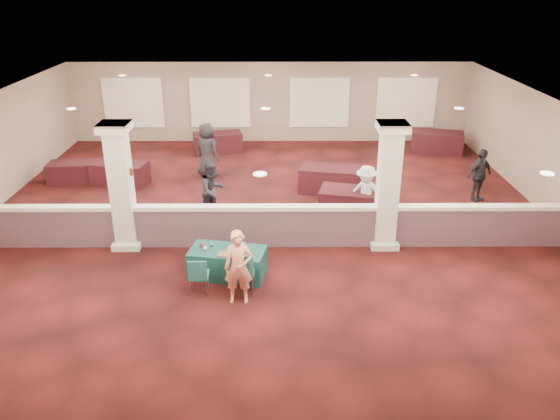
{
  "coord_description": "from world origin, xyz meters",
  "views": [
    {
      "loc": [
        0.31,
        -13.93,
        6.37
      ],
      "look_at": [
        0.36,
        -2.0,
        1.2
      ],
      "focal_mm": 35.0,
      "sensor_mm": 36.0,
      "label": 1
    }
  ],
  "objects_px": {
    "far_table_back_center": "(218,143)",
    "far_table_back_right": "(437,142)",
    "conf_chair_main": "(243,270)",
    "attendee_c": "(479,175)",
    "far_table_front_left": "(120,173)",
    "attendee_b": "(366,194)",
    "attendee_a": "(213,191)",
    "conf_chair_side": "(198,273)",
    "woman": "(239,267)",
    "far_table_back_left": "(74,172)",
    "far_table_front_center": "(331,179)",
    "attendee_d": "(207,150)",
    "far_table_front_right": "(355,203)",
    "near_table": "(228,263)"
  },
  "relations": [
    {
      "from": "near_table",
      "to": "attendee_b",
      "type": "relative_size",
      "value": 1.04
    },
    {
      "from": "near_table",
      "to": "far_table_front_center",
      "type": "height_order",
      "value": "far_table_front_center"
    },
    {
      "from": "conf_chair_side",
      "to": "far_table_back_left",
      "type": "bearing_deg",
      "value": 123.75
    },
    {
      "from": "woman",
      "to": "attendee_c",
      "type": "height_order",
      "value": "attendee_c"
    },
    {
      "from": "near_table",
      "to": "woman",
      "type": "height_order",
      "value": "woman"
    },
    {
      "from": "attendee_a",
      "to": "attendee_b",
      "type": "bearing_deg",
      "value": -43.79
    },
    {
      "from": "far_table_front_left",
      "to": "attendee_b",
      "type": "xyz_separation_m",
      "value": [
        7.61,
        -3.0,
        0.45
      ]
    },
    {
      "from": "attendee_d",
      "to": "near_table",
      "type": "bearing_deg",
      "value": 136.84
    },
    {
      "from": "attendee_a",
      "to": "far_table_front_left",
      "type": "bearing_deg",
      "value": 99.26
    },
    {
      "from": "far_table_back_center",
      "to": "far_table_back_right",
      "type": "height_order",
      "value": "far_table_back_right"
    },
    {
      "from": "far_table_front_center",
      "to": "attendee_b",
      "type": "xyz_separation_m",
      "value": [
        0.73,
        -2.27,
        0.41
      ]
    },
    {
      "from": "woman",
      "to": "attendee_d",
      "type": "xyz_separation_m",
      "value": [
        -1.57,
        7.81,
        0.11
      ]
    },
    {
      "from": "conf_chair_side",
      "to": "attendee_b",
      "type": "distance_m",
      "value": 5.6
    },
    {
      "from": "conf_chair_side",
      "to": "far_table_front_left",
      "type": "distance_m",
      "value": 7.62
    },
    {
      "from": "conf_chair_side",
      "to": "attendee_d",
      "type": "xyz_separation_m",
      "value": [
        -0.67,
        7.51,
        0.42
      ]
    },
    {
      "from": "far_table_back_center",
      "to": "far_table_back_right",
      "type": "relative_size",
      "value": 0.94
    },
    {
      "from": "far_table_front_center",
      "to": "conf_chair_side",
      "type": "bearing_deg",
      "value": -119.34
    },
    {
      "from": "far_table_front_center",
      "to": "attendee_d",
      "type": "distance_m",
      "value": 4.36
    },
    {
      "from": "near_table",
      "to": "woman",
      "type": "bearing_deg",
      "value": -61.94
    },
    {
      "from": "far_table_front_right",
      "to": "far_table_back_right",
      "type": "distance_m",
      "value": 7.38
    },
    {
      "from": "far_table_front_right",
      "to": "attendee_c",
      "type": "xyz_separation_m",
      "value": [
        3.88,
        1.2,
        0.41
      ]
    },
    {
      "from": "conf_chair_side",
      "to": "far_table_front_left",
      "type": "relative_size",
      "value": 0.48
    },
    {
      "from": "woman",
      "to": "far_table_front_right",
      "type": "xyz_separation_m",
      "value": [
        3.0,
        4.37,
        -0.41
      ]
    },
    {
      "from": "far_table_front_left",
      "to": "far_table_front_right",
      "type": "distance_m",
      "value": 7.86
    },
    {
      "from": "near_table",
      "to": "far_table_back_left",
      "type": "relative_size",
      "value": 1.03
    },
    {
      "from": "far_table_back_left",
      "to": "attendee_c",
      "type": "relative_size",
      "value": 1.01
    },
    {
      "from": "conf_chair_main",
      "to": "attendee_c",
      "type": "relative_size",
      "value": 0.61
    },
    {
      "from": "conf_chair_main",
      "to": "far_table_back_left",
      "type": "height_order",
      "value": "conf_chair_main"
    },
    {
      "from": "conf_chair_main",
      "to": "attendee_d",
      "type": "distance_m",
      "value": 7.7
    },
    {
      "from": "conf_chair_main",
      "to": "far_table_back_center",
      "type": "bearing_deg",
      "value": 96.14
    },
    {
      "from": "conf_chair_side",
      "to": "far_table_front_center",
      "type": "bearing_deg",
      "value": 58.53
    },
    {
      "from": "conf_chair_side",
      "to": "far_table_back_right",
      "type": "xyz_separation_m",
      "value": [
        7.9,
        10.28,
        -0.11
      ]
    },
    {
      "from": "conf_chair_main",
      "to": "attendee_c",
      "type": "xyz_separation_m",
      "value": [
        6.82,
        5.29,
        0.23
      ]
    },
    {
      "from": "conf_chair_main",
      "to": "conf_chair_side",
      "type": "relative_size",
      "value": 1.17
    },
    {
      "from": "far_table_back_center",
      "to": "attendee_a",
      "type": "xyz_separation_m",
      "value": [
        0.5,
        -6.3,
        0.47
      ]
    },
    {
      "from": "near_table",
      "to": "far_table_front_center",
      "type": "relative_size",
      "value": 0.86
    },
    {
      "from": "conf_chair_main",
      "to": "woman",
      "type": "bearing_deg",
      "value": -104.24
    },
    {
      "from": "woman",
      "to": "far_table_back_left",
      "type": "height_order",
      "value": "woman"
    },
    {
      "from": "near_table",
      "to": "far_table_back_left",
      "type": "xyz_separation_m",
      "value": [
        -5.61,
        6.2,
        0.01
      ]
    },
    {
      "from": "far_table_back_left",
      "to": "far_table_back_right",
      "type": "relative_size",
      "value": 0.85
    },
    {
      "from": "far_table_back_right",
      "to": "far_table_back_center",
      "type": "bearing_deg",
      "value": 180.0
    },
    {
      "from": "far_table_front_left",
      "to": "attendee_b",
      "type": "distance_m",
      "value": 8.19
    },
    {
      "from": "conf_chair_side",
      "to": "far_table_front_center",
      "type": "relative_size",
      "value": 0.43
    },
    {
      "from": "far_table_back_left",
      "to": "attendee_b",
      "type": "height_order",
      "value": "attendee_b"
    },
    {
      "from": "conf_chair_main",
      "to": "far_table_front_left",
      "type": "distance_m",
      "value": 8.11
    },
    {
      "from": "attendee_c",
      "to": "attendee_d",
      "type": "distance_m",
      "value": 8.74
    },
    {
      "from": "conf_chair_main",
      "to": "attendee_a",
      "type": "relative_size",
      "value": 0.59
    },
    {
      "from": "conf_chair_main",
      "to": "attendee_a",
      "type": "distance_m",
      "value": 4.13
    },
    {
      "from": "near_table",
      "to": "attendee_b",
      "type": "bearing_deg",
      "value": 50.97
    },
    {
      "from": "attendee_d",
      "to": "woman",
      "type": "bearing_deg",
      "value": 137.79
    }
  ]
}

